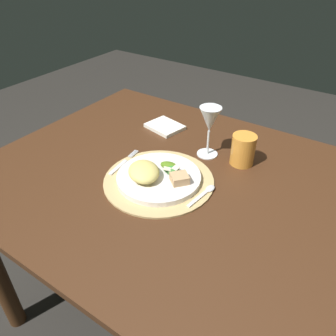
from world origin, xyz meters
TOP-DOWN VIEW (x-y plane):
  - ground_plane at (0.00, 0.00)m, footprint 6.00×6.00m
  - dining_table at (0.00, 0.00)m, footprint 1.26×0.95m
  - placemat at (-0.05, -0.05)m, footprint 0.34×0.34m
  - dinner_plate at (-0.05, -0.05)m, footprint 0.26×0.26m
  - pasta_serving at (-0.08, -0.08)m, footprint 0.15×0.14m
  - salad_greens at (-0.03, -0.01)m, footprint 0.08×0.06m
  - bread_piece at (0.02, -0.04)m, footprint 0.07×0.07m
  - fork at (-0.20, -0.04)m, footprint 0.03×0.16m
  - spoon at (0.10, -0.02)m, footprint 0.03×0.12m
  - napkin at (-0.23, 0.25)m, footprint 0.15×0.13m
  - wine_glass at (0.00, 0.17)m, footprint 0.07×0.07m
  - amber_tumbler at (0.12, 0.19)m, footprint 0.08×0.08m

SIDE VIEW (x-z plane):
  - ground_plane at x=0.00m, z-range 0.00..0.00m
  - dining_table at x=0.00m, z-range 0.24..0.98m
  - placemat at x=-0.05m, z-range 0.74..0.75m
  - napkin at x=-0.23m, z-range 0.74..0.76m
  - fork at x=-0.20m, z-range 0.75..0.75m
  - spoon at x=0.10m, z-range 0.75..0.75m
  - dinner_plate at x=-0.05m, z-range 0.75..0.76m
  - salad_greens at x=-0.03m, z-range 0.76..0.79m
  - bread_piece at x=0.02m, z-range 0.76..0.79m
  - pasta_serving at x=-0.08m, z-range 0.76..0.81m
  - amber_tumbler at x=0.12m, z-range 0.74..0.84m
  - wine_glass at x=0.00m, z-range 0.78..0.96m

